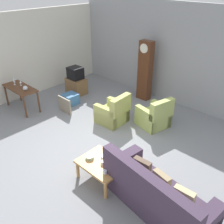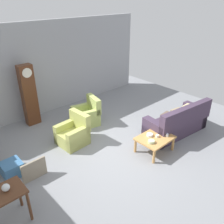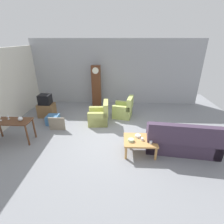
# 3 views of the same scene
# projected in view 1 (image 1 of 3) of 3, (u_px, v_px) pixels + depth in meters

# --- Properties ---
(ground_plane) EXTENTS (10.40, 10.40, 0.00)m
(ground_plane) POSITION_uv_depth(u_px,v_px,m) (100.00, 147.00, 6.30)
(ground_plane) COLOR gray
(garage_door_wall) EXTENTS (8.40, 0.16, 3.20)m
(garage_door_wall) POSITION_uv_depth(u_px,v_px,m) (181.00, 56.00, 7.79)
(garage_door_wall) COLOR #9EA0A5
(garage_door_wall) RESTS_ON ground_plane
(pegboard_wall_left) EXTENTS (0.12, 6.40, 2.88)m
(pegboard_wall_left) POSITION_uv_depth(u_px,v_px,m) (22.00, 56.00, 8.37)
(pegboard_wall_left) COLOR silver
(pegboard_wall_left) RESTS_ON ground_plane
(couch_floral) EXTENTS (2.19, 1.12, 1.04)m
(couch_floral) POSITION_uv_depth(u_px,v_px,m) (156.00, 195.00, 4.48)
(couch_floral) COLOR #423347
(couch_floral) RESTS_ON ground_plane
(armchair_olive_near) EXTENTS (0.84, 0.81, 0.92)m
(armchair_olive_near) POSITION_uv_depth(u_px,v_px,m) (113.00, 113.00, 7.22)
(armchair_olive_near) COLOR tan
(armchair_olive_near) RESTS_ON ground_plane
(armchair_olive_far) EXTENTS (0.94, 0.91, 0.92)m
(armchair_olive_far) POSITION_uv_depth(u_px,v_px,m) (154.00, 117.00, 7.05)
(armchair_olive_far) COLOR #ADBE63
(armchair_olive_far) RESTS_ON ground_plane
(coffee_table_wood) EXTENTS (0.96, 0.76, 0.45)m
(coffee_table_wood) POSITION_uv_depth(u_px,v_px,m) (102.00, 165.00, 5.16)
(coffee_table_wood) COLOR tan
(coffee_table_wood) RESTS_ON ground_plane
(console_table_dark) EXTENTS (1.30, 0.56, 0.76)m
(console_table_dark) POSITION_uv_depth(u_px,v_px,m) (20.00, 90.00, 7.81)
(console_table_dark) COLOR #56331E
(console_table_dark) RESTS_ON ground_plane
(grandfather_clock) EXTENTS (0.44, 0.30, 2.03)m
(grandfather_clock) POSITION_uv_depth(u_px,v_px,m) (145.00, 71.00, 8.30)
(grandfather_clock) COLOR #562D19
(grandfather_clock) RESTS_ON ground_plane
(tv_stand_cabinet) EXTENTS (0.68, 0.52, 0.58)m
(tv_stand_cabinet) POSITION_uv_depth(u_px,v_px,m) (76.00, 86.00, 9.03)
(tv_stand_cabinet) COLOR brown
(tv_stand_cabinet) RESTS_ON ground_plane
(tv_crt) EXTENTS (0.48, 0.44, 0.42)m
(tv_crt) POSITION_uv_depth(u_px,v_px,m) (75.00, 73.00, 8.78)
(tv_crt) COLOR black
(tv_crt) RESTS_ON tv_stand_cabinet
(framed_picture_leaning) EXTENTS (0.60, 0.05, 0.50)m
(framed_picture_leaning) POSITION_uv_depth(u_px,v_px,m) (65.00, 105.00, 7.78)
(framed_picture_leaning) COLOR gray
(framed_picture_leaning) RESTS_ON ground_plane
(storage_box_blue) EXTENTS (0.46, 0.47, 0.36)m
(storage_box_blue) POSITION_uv_depth(u_px,v_px,m) (70.00, 99.00, 8.34)
(storage_box_blue) COLOR teal
(storage_box_blue) RESTS_ON ground_plane
(glass_dome_cloche) EXTENTS (0.15, 0.15, 0.15)m
(glass_dome_cloche) POSITION_uv_depth(u_px,v_px,m) (25.00, 88.00, 7.51)
(glass_dome_cloche) COLOR silver
(glass_dome_cloche) RESTS_ON console_table_dark
(cup_white_porcelain) EXTENTS (0.09, 0.09, 0.08)m
(cup_white_porcelain) POSITION_uv_depth(u_px,v_px,m) (103.00, 163.00, 5.06)
(cup_white_porcelain) COLOR white
(cup_white_porcelain) RESTS_ON coffee_table_wood
(cup_blue_rimmed) EXTENTS (0.08, 0.08, 0.08)m
(cup_blue_rimmed) POSITION_uv_depth(u_px,v_px,m) (105.00, 172.00, 4.82)
(cup_blue_rimmed) COLOR silver
(cup_blue_rimmed) RESTS_ON coffee_table_wood
(cup_cream_tall) EXTENTS (0.08, 0.08, 0.08)m
(cup_cream_tall) POSITION_uv_depth(u_px,v_px,m) (115.00, 168.00, 4.92)
(cup_cream_tall) COLOR beige
(cup_cream_tall) RESTS_ON coffee_table_wood
(bowl_white_stacked) EXTENTS (0.17, 0.17, 0.07)m
(bowl_white_stacked) POSITION_uv_depth(u_px,v_px,m) (105.00, 157.00, 5.23)
(bowl_white_stacked) COLOR white
(bowl_white_stacked) RESTS_ON coffee_table_wood
(bowl_shallow_green) EXTENTS (0.18, 0.18, 0.07)m
(bowl_shallow_green) POSITION_uv_depth(u_px,v_px,m) (90.00, 157.00, 5.22)
(bowl_shallow_green) COLOR #B2C69E
(bowl_shallow_green) RESTS_ON coffee_table_wood
(wine_glass_tall) EXTENTS (0.06, 0.06, 0.21)m
(wine_glass_tall) POSITION_uv_depth(u_px,v_px,m) (14.00, 79.00, 8.02)
(wine_glass_tall) COLOR silver
(wine_glass_tall) RESTS_ON console_table_dark
(wine_glass_mid) EXTENTS (0.07, 0.07, 0.21)m
(wine_glass_mid) POSITION_uv_depth(u_px,v_px,m) (14.00, 81.00, 7.86)
(wine_glass_mid) COLOR silver
(wine_glass_mid) RESTS_ON console_table_dark
(wine_glass_short) EXTENTS (0.08, 0.08, 0.16)m
(wine_glass_short) POSITION_uv_depth(u_px,v_px,m) (20.00, 82.00, 7.82)
(wine_glass_short) COLOR silver
(wine_glass_short) RESTS_ON console_table_dark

